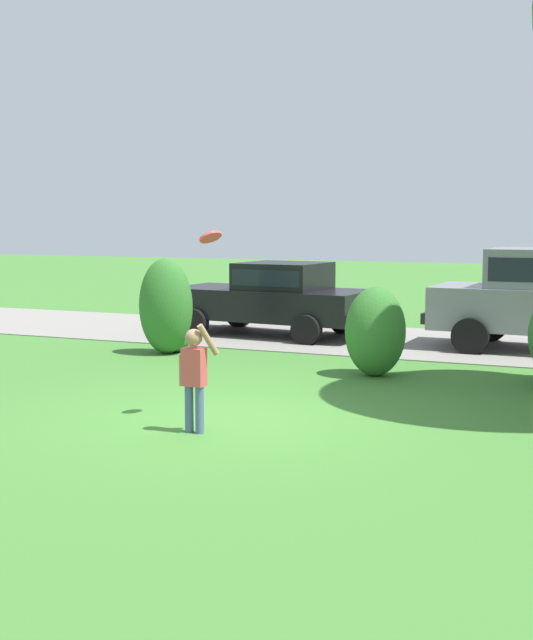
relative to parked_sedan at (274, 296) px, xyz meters
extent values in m
plane|color=#3D752D|center=(2.47, -7.31, -0.85)|extent=(80.00, 80.00, 0.00)
cube|color=gray|center=(2.47, 0.10, -0.84)|extent=(28.00, 4.40, 0.02)
ellipsoid|color=#33702B|center=(-0.88, -3.05, 0.03)|extent=(1.01, 0.86, 1.75)
ellipsoid|color=#33702B|center=(-0.81, -2.80, -0.61)|extent=(0.52, 0.52, 0.47)
ellipsoid|color=#33702B|center=(3.27, -3.73, -0.14)|extent=(0.95, 0.94, 1.41)
cube|color=black|center=(-0.10, 0.01, -0.17)|extent=(4.34, 2.19, 0.64)
cube|color=black|center=(0.22, -0.02, 0.43)|extent=(1.81, 1.76, 0.56)
cube|color=black|center=(0.22, -0.02, 0.43)|extent=(1.68, 1.77, 0.34)
cylinder|color=black|center=(-1.47, -0.82, -0.55)|extent=(0.62, 0.27, 0.60)
cylinder|color=black|center=(-1.31, 1.06, -0.55)|extent=(0.62, 0.27, 0.60)
cylinder|color=black|center=(1.12, -1.04, -0.55)|extent=(0.62, 0.27, 0.60)
cylinder|color=black|center=(1.28, 0.83, -0.55)|extent=(0.62, 0.27, 0.60)
cube|color=black|center=(-2.23, 0.19, -0.33)|extent=(0.27, 1.75, 0.20)
cube|color=black|center=(2.04, -0.17, -0.33)|extent=(0.27, 1.75, 0.20)
cylinder|color=black|center=(4.28, -0.97, -0.51)|extent=(0.69, 0.25, 0.68)
cylinder|color=black|center=(4.35, 0.91, -0.51)|extent=(0.69, 0.25, 0.68)
cube|color=black|center=(3.42, 0.00, -0.25)|extent=(0.18, 1.75, 0.20)
cylinder|color=#4C608C|center=(2.30, -8.08, -0.57)|extent=(0.10, 0.10, 0.55)
cylinder|color=#4C608C|center=(2.44, -8.09, -0.57)|extent=(0.10, 0.10, 0.55)
cube|color=#DB4C4C|center=(2.37, -8.08, -0.08)|extent=(0.27, 0.17, 0.44)
sphere|color=#A37556|center=(2.37, -8.08, 0.26)|extent=(0.20, 0.20, 0.20)
cylinder|color=#A37556|center=(2.53, -8.04, 0.24)|extent=(0.20, 0.23, 0.39)
cylinder|color=#A37556|center=(2.21, -8.08, -0.13)|extent=(0.07, 0.07, 0.36)
cylinder|color=red|center=(2.24, -7.39, 1.39)|extent=(0.29, 0.28, 0.20)
cylinder|color=#337FDB|center=(2.24, -7.39, 1.40)|extent=(0.17, 0.16, 0.12)
camera|label=1|loc=(6.94, -16.69, 1.60)|focal=48.22mm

